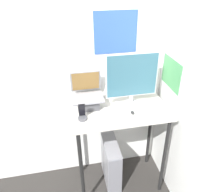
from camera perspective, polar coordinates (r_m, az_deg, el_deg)
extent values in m
cube|color=white|center=(2.42, 0.18, 5.73)|extent=(6.00, 0.05, 2.60)
cube|color=#3359B2|center=(2.25, 0.97, 16.25)|extent=(0.44, 0.01, 0.42)
cube|color=white|center=(2.10, 19.82, -0.19)|extent=(0.05, 6.00, 2.60)
cube|color=#4C9959|center=(2.33, 15.20, 5.72)|extent=(0.01, 0.39, 0.31)
cube|color=beige|center=(2.24, 2.14, -4.00)|extent=(1.00, 0.55, 0.02)
cylinder|color=black|center=(2.37, -7.92, -18.97)|extent=(0.04, 0.04, 1.03)
cylinder|color=black|center=(2.54, 13.46, -15.43)|extent=(0.04, 0.04, 1.03)
cylinder|color=black|center=(2.69, -8.82, -11.79)|extent=(0.04, 0.04, 1.03)
cylinder|color=black|center=(2.84, 9.75, -9.23)|extent=(0.04, 0.04, 1.03)
cube|color=#4C4C51|center=(2.25, -6.25, -1.91)|extent=(0.22, 0.16, 0.11)
cube|color=gray|center=(2.22, -6.34, -0.53)|extent=(0.31, 0.23, 0.02)
cube|color=gray|center=(2.29, -6.91, 3.87)|extent=(0.31, 0.06, 0.23)
cube|color=olive|center=(2.28, -6.90, 3.84)|extent=(0.28, 0.04, 0.21)
cylinder|color=silver|center=(2.33, 4.95, -1.92)|extent=(0.15, 0.15, 0.02)
cylinder|color=silver|center=(2.30, 5.01, -0.71)|extent=(0.04, 0.04, 0.09)
cube|color=silver|center=(2.19, 5.28, 5.38)|extent=(0.54, 0.01, 0.46)
cube|color=#336072|center=(2.18, 5.34, 5.29)|extent=(0.51, 0.01, 0.44)
cube|color=silver|center=(2.12, -0.06, -5.51)|extent=(0.32, 0.12, 0.01)
cube|color=#A8A8AD|center=(2.12, -0.06, -5.32)|extent=(0.30, 0.10, 0.00)
ellipsoid|color=#262626|center=(2.18, 5.39, -4.35)|extent=(0.04, 0.06, 0.03)
cylinder|color=#4C4C51|center=(2.11, -7.68, -5.81)|extent=(0.09, 0.09, 0.03)
cube|color=black|center=(2.07, -7.88, -3.63)|extent=(0.06, 0.04, 0.15)
cube|color=black|center=(2.07, -7.87, -3.68)|extent=(0.05, 0.03, 0.13)
cube|color=gray|center=(2.76, -0.27, -16.87)|extent=(0.16, 0.47, 0.57)
cube|color=slate|center=(2.60, 0.88, -20.62)|extent=(0.15, 0.01, 0.54)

